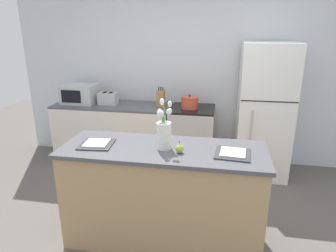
# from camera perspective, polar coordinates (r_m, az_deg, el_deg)

# --- Properties ---
(ground_plane) EXTENTS (10.00, 10.00, 0.00)m
(ground_plane) POSITION_cam_1_polar(r_m,az_deg,el_deg) (3.11, -0.87, -20.47)
(ground_plane) COLOR #59544F
(back_wall) EXTENTS (5.20, 0.08, 2.70)m
(back_wall) POSITION_cam_1_polar(r_m,az_deg,el_deg) (4.44, 4.08, 10.51)
(back_wall) COLOR silver
(back_wall) RESTS_ON ground_plane
(kitchen_island) EXTENTS (1.80, 0.66, 0.94)m
(kitchen_island) POSITION_cam_1_polar(r_m,az_deg,el_deg) (2.84, -0.92, -12.99)
(kitchen_island) COLOR tan
(kitchen_island) RESTS_ON ground_plane
(back_counter) EXTENTS (1.68, 0.60, 0.89)m
(back_counter) POSITION_cam_1_polar(r_m,az_deg,el_deg) (4.52, -10.24, -1.42)
(back_counter) COLOR silver
(back_counter) RESTS_ON ground_plane
(stove_range) EXTENTS (0.60, 0.61, 0.89)m
(stove_range) POSITION_cam_1_polar(r_m,az_deg,el_deg) (4.27, 4.55, -2.37)
(stove_range) COLOR #B2B5B7
(stove_range) RESTS_ON ground_plane
(refrigerator) EXTENTS (0.68, 0.67, 1.78)m
(refrigerator) POSITION_cam_1_polar(r_m,az_deg,el_deg) (4.16, 17.85, 2.62)
(refrigerator) COLOR white
(refrigerator) RESTS_ON ground_plane
(flower_vase) EXTENTS (0.14, 0.15, 0.43)m
(flower_vase) POSITION_cam_1_polar(r_m,az_deg,el_deg) (2.56, -0.78, -1.24)
(flower_vase) COLOR silver
(flower_vase) RESTS_ON kitchen_island
(pear_figurine) EXTENTS (0.07, 0.07, 0.11)m
(pear_figurine) POSITION_cam_1_polar(r_m,az_deg,el_deg) (2.51, 2.24, -4.23)
(pear_figurine) COLOR #9EBC47
(pear_figurine) RESTS_ON kitchen_island
(plate_setting_left) EXTENTS (0.31, 0.31, 0.02)m
(plate_setting_left) POSITION_cam_1_polar(r_m,az_deg,el_deg) (2.76, -13.42, -3.31)
(plate_setting_left) COLOR #333338
(plate_setting_left) RESTS_ON kitchen_island
(plate_setting_right) EXTENTS (0.31, 0.31, 0.02)m
(plate_setting_right) POSITION_cam_1_polar(r_m,az_deg,el_deg) (2.55, 12.24, -5.09)
(plate_setting_right) COLOR #333338
(plate_setting_right) RESTS_ON kitchen_island
(toaster) EXTENTS (0.28, 0.18, 0.17)m
(toaster) POSITION_cam_1_polar(r_m,az_deg,el_deg) (4.40, -11.32, 5.19)
(toaster) COLOR #B7BABC
(toaster) RESTS_ON back_counter
(cooking_pot) EXTENTS (0.24, 0.24, 0.19)m
(cooking_pot) POSITION_cam_1_polar(r_m,az_deg,el_deg) (4.10, 4.15, 4.51)
(cooking_pot) COLOR #CC4C38
(cooking_pot) RESTS_ON stove_range
(microwave) EXTENTS (0.48, 0.37, 0.27)m
(microwave) POSITION_cam_1_polar(r_m,az_deg,el_deg) (4.56, -16.47, 5.88)
(microwave) COLOR #B7BABC
(microwave) RESTS_ON back_counter
(knife_block) EXTENTS (0.10, 0.14, 0.27)m
(knife_block) POSITION_cam_1_polar(r_m,az_deg,el_deg) (4.21, -1.37, 5.32)
(knife_block) COLOR #A37547
(knife_block) RESTS_ON back_counter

